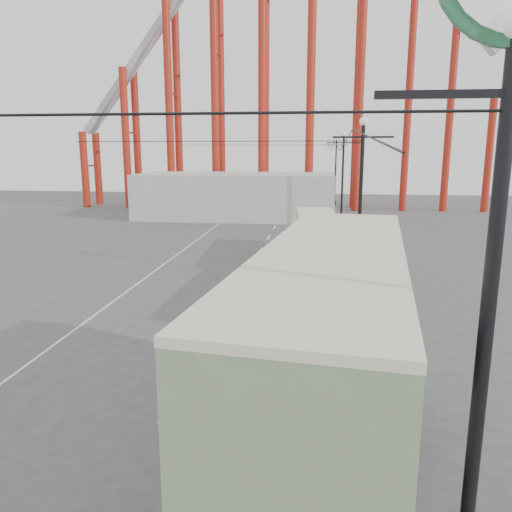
# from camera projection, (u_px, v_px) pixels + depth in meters

# --- Properties ---
(ground) EXTENTS (160.00, 160.00, 0.00)m
(ground) POSITION_uv_depth(u_px,v_px,m) (162.00, 494.00, 11.30)
(ground) COLOR #48474A
(ground) RESTS_ON ground
(road_markings) EXTENTS (12.52, 120.00, 0.01)m
(road_markings) POSITION_uv_depth(u_px,v_px,m) (247.00, 277.00, 30.52)
(road_markings) COLOR silver
(road_markings) RESTS_ON ground
(lamp_post_near) EXTENTS (3.20, 0.44, 10.80)m
(lamp_post_near) POSITION_uv_depth(u_px,v_px,m) (506.00, 131.00, 6.07)
(lamp_post_near) COLOR black
(lamp_post_near) RESTS_ON ground
(lamp_post_mid) EXTENTS (3.20, 0.44, 9.32)m
(lamp_post_mid) POSITION_uv_depth(u_px,v_px,m) (360.00, 205.00, 27.11)
(lamp_post_mid) COLOR black
(lamp_post_mid) RESTS_ON ground
(lamp_post_far) EXTENTS (3.20, 0.44, 9.32)m
(lamp_post_far) POSITION_uv_depth(u_px,v_px,m) (342.00, 181.00, 48.46)
(lamp_post_far) COLOR black
(lamp_post_far) RESTS_ON ground
(lamp_post_distant) EXTENTS (3.20, 0.44, 9.32)m
(lamp_post_distant) POSITION_uv_depth(u_px,v_px,m) (335.00, 171.00, 69.81)
(lamp_post_distant) COLOR black
(lamp_post_distant) RESTS_ON ground
(roller_coaster) EXTENTS (52.95, 5.00, 55.48)m
(roller_coaster) POSITION_uv_depth(u_px,v_px,m) (276.00, 24.00, 62.03)
(roller_coaster) COLOR maroon
(roller_coaster) RESTS_ON ground
(fairground_shed) EXTENTS (22.00, 10.00, 5.00)m
(fairground_shed) POSITION_uv_depth(u_px,v_px,m) (237.00, 196.00, 57.12)
(fairground_shed) COLOR #AFAFAA
(fairground_shed) RESTS_ON ground
(double_decker_bus) EXTENTS (3.97, 10.95, 5.75)m
(double_decker_bus) POSITION_uv_depth(u_px,v_px,m) (330.00, 365.00, 10.43)
(double_decker_bus) COLOR #394726
(double_decker_bus) RESTS_ON ground
(single_decker_green) EXTENTS (2.68, 10.22, 2.87)m
(single_decker_green) POSITION_uv_depth(u_px,v_px,m) (316.00, 276.00, 24.32)
(single_decker_green) COLOR gray
(single_decker_green) RESTS_ON ground
(single_decker_cream) EXTENTS (3.34, 10.55, 3.23)m
(single_decker_cream) POSITION_uv_depth(u_px,v_px,m) (317.00, 236.00, 34.48)
(single_decker_cream) COLOR beige
(single_decker_cream) RESTS_ON ground
(pedestrian) EXTENTS (0.79, 0.74, 1.81)m
(pedestrian) POSITION_uv_depth(u_px,v_px,m) (297.00, 296.00, 23.39)
(pedestrian) COLOR black
(pedestrian) RESTS_ON ground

